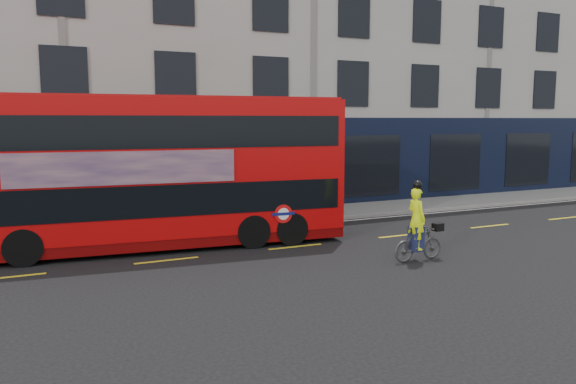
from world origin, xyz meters
TOP-DOWN VIEW (x-y plane):
  - ground at (0.00, 0.00)m, footprint 120.00×120.00m
  - pavement at (0.00, 6.50)m, footprint 60.00×3.00m
  - kerb at (0.00, 5.00)m, footprint 60.00×0.12m
  - building_terrace at (0.00, 12.94)m, footprint 50.00×10.07m
  - road_edge_line at (0.00, 4.70)m, footprint 58.00×0.10m
  - lane_dashes at (0.00, 1.50)m, footprint 58.00×0.12m
  - bus at (-7.75, 3.32)m, footprint 11.60×3.63m
  - cyclist at (-1.69, -1.51)m, footprint 1.64×0.64m

SIDE VIEW (x-z plane):
  - ground at x=0.00m, z-range 0.00..0.00m
  - road_edge_line at x=0.00m, z-range 0.00..0.01m
  - lane_dashes at x=0.00m, z-range 0.00..0.01m
  - pavement at x=0.00m, z-range 0.00..0.12m
  - kerb at x=0.00m, z-range 0.00..0.13m
  - cyclist at x=-1.69m, z-range -0.36..1.90m
  - bus at x=-7.75m, z-range 0.06..4.66m
  - building_terrace at x=0.00m, z-range -0.01..14.99m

